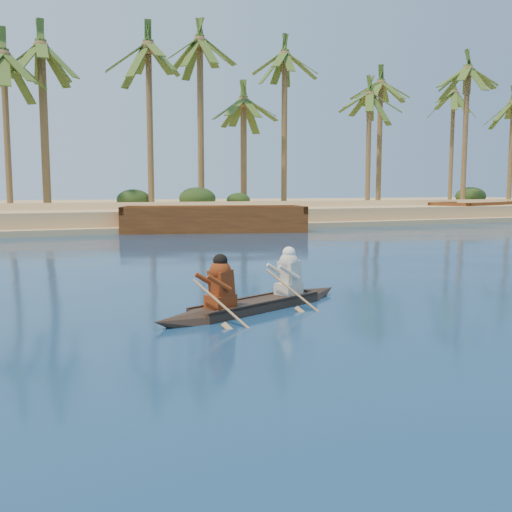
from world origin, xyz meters
name	(u,v)px	position (x,y,z in m)	size (l,w,h in m)	color
ground	(497,280)	(0.00, 0.00, 0.00)	(160.00, 160.00, 0.00)	navy
sandy_embankment	(133,211)	(0.00, 46.89, 0.53)	(150.00, 51.00, 1.50)	#DCBA7C
palm_grove	(163,125)	(0.00, 35.00, 8.00)	(110.00, 14.00, 16.00)	#334D1B
shrub_cluster	(177,208)	(0.00, 31.50, 1.20)	(100.00, 6.00, 2.40)	#1A3112
canoe	(257,296)	(-8.00, -0.78, 0.29)	(5.32, 2.58, 1.49)	#33241C
barge_mid	(214,221)	(-0.48, 22.00, 0.66)	(11.97, 6.93, 1.89)	brown
barge_right	(477,212)	(26.93, 27.00, 0.65)	(11.73, 7.27, 1.86)	brown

